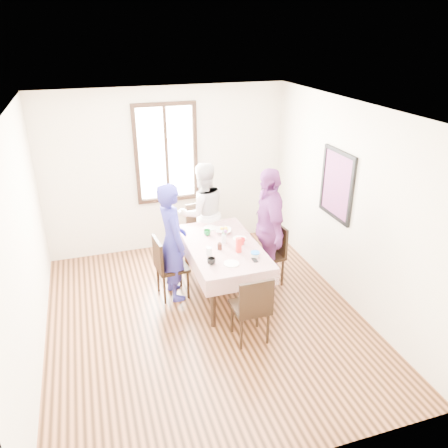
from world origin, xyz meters
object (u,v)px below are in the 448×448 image
(person_left, at_px, (172,242))
(person_right, at_px, (267,228))
(chair_left, at_px, (172,267))
(chair_far, at_px, (203,233))
(chair_near, at_px, (250,307))
(chair_right, at_px, (267,255))
(dining_table, at_px, (223,269))
(person_far, at_px, (203,213))

(person_left, height_order, person_right, person_right)
(person_left, relative_size, person_right, 0.94)
(chair_left, relative_size, chair_far, 1.00)
(chair_far, distance_m, chair_near, 2.15)
(person_left, bearing_deg, chair_right, -100.70)
(chair_far, bearing_deg, chair_left, 45.58)
(dining_table, height_order, chair_right, chair_right)
(chair_near, height_order, person_far, person_far)
(dining_table, xyz_separation_m, person_right, (0.68, 0.05, 0.52))
(chair_left, height_order, person_right, person_right)
(person_far, height_order, person_right, person_right)
(chair_near, distance_m, person_right, 1.39)
(person_far, bearing_deg, chair_far, -94.66)
(chair_left, distance_m, person_left, 0.39)
(chair_right, relative_size, person_left, 0.54)
(chair_right, xyz_separation_m, person_far, (-0.70, 1.01, 0.37))
(chair_near, xyz_separation_m, person_right, (0.68, 1.13, 0.44))
(person_right, bearing_deg, chair_right, 97.80)
(chair_near, xyz_separation_m, person_far, (0.00, 2.13, 0.37))
(chair_left, height_order, chair_near, same)
(chair_far, height_order, person_left, person_left)
(dining_table, xyz_separation_m, chair_near, (0.00, -1.08, 0.08))
(chair_right, bearing_deg, person_right, 84.61)
(chair_left, relative_size, person_right, 0.51)
(dining_table, height_order, chair_far, chair_far)
(chair_right, height_order, chair_near, same)
(chair_right, distance_m, chair_far, 1.24)
(chair_far, distance_m, person_left, 1.22)
(chair_left, distance_m, chair_far, 1.16)
(chair_left, distance_m, chair_right, 1.40)
(person_left, distance_m, person_right, 1.37)
(person_far, bearing_deg, person_left, 48.52)
(chair_near, relative_size, person_far, 0.55)
(chair_near, distance_m, person_far, 2.16)
(chair_near, bearing_deg, person_far, 90.02)
(dining_table, relative_size, chair_far, 1.72)
(person_right, bearing_deg, chair_far, -138.66)
(dining_table, distance_m, chair_right, 0.71)
(dining_table, xyz_separation_m, chair_far, (0.00, 1.08, 0.08))
(chair_right, bearing_deg, chair_near, 142.73)
(chair_near, height_order, person_left, person_left)
(chair_near, bearing_deg, dining_table, 90.02)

